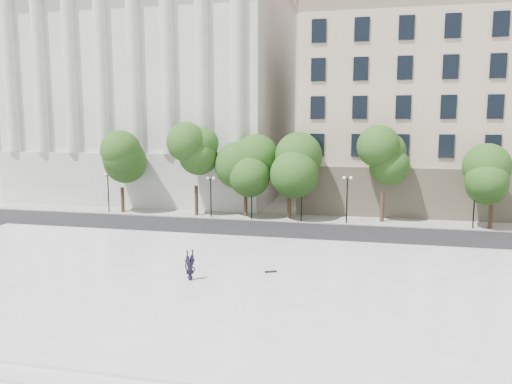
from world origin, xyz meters
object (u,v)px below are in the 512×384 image
(traffic_light_west, at_px, (252,182))
(skateboard, at_px, (271,272))
(traffic_light_east, at_px, (302,184))
(person_lying, at_px, (190,276))

(traffic_light_west, xyz_separation_m, skateboard, (5.22, -17.17, -3.19))
(traffic_light_east, height_order, person_lying, traffic_light_east)
(traffic_light_east, xyz_separation_m, person_lying, (-3.74, -19.62, -2.99))
(person_lying, height_order, skateboard, person_lying)
(traffic_light_west, distance_m, person_lying, 19.87)
(person_lying, distance_m, skateboard, 4.86)
(traffic_light_west, xyz_separation_m, traffic_light_east, (4.77, 0.00, -0.00))
(traffic_light_west, height_order, skateboard, traffic_light_west)
(skateboard, bearing_deg, traffic_light_east, 67.24)
(person_lying, bearing_deg, traffic_light_west, 56.06)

